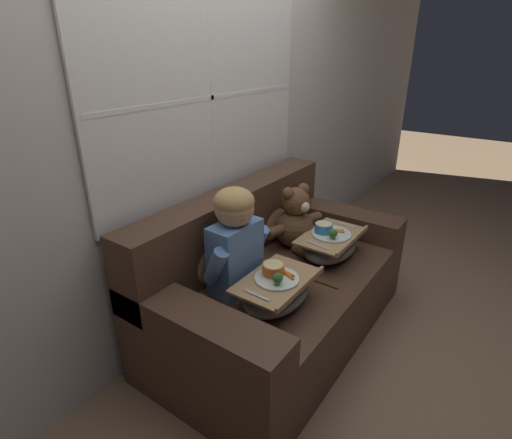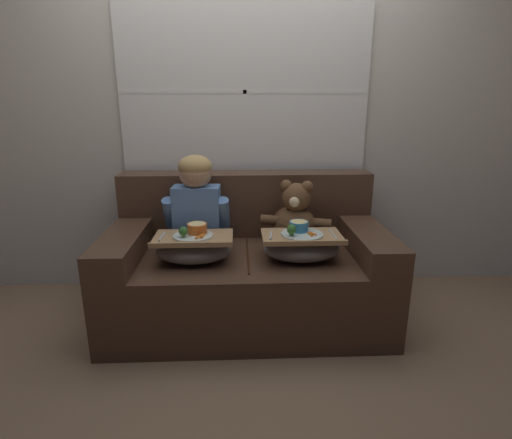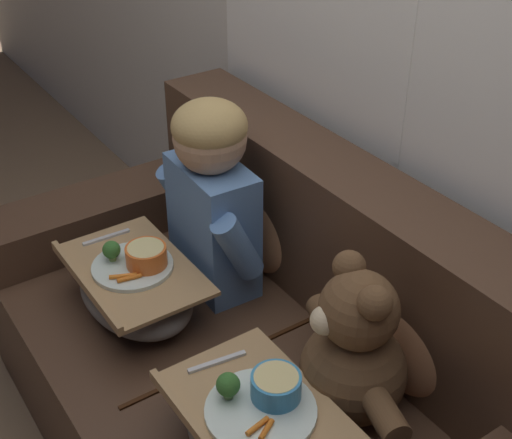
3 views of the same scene
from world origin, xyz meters
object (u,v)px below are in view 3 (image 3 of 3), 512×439
teddy_bear (352,355)px  lap_tray_child (135,287)px  child_figure (211,188)px  lap_tray_teddy (261,433)px  couch (261,377)px  throw_pillow_behind_child (263,214)px  throw_pillow_behind_teddy (409,328)px

teddy_bear → lap_tray_child: (-0.62, -0.25, -0.09)m
child_figure → lap_tray_teddy: 0.71m
couch → lap_tray_teddy: (0.31, -0.21, 0.21)m
throw_pillow_behind_child → couch: bearing=-35.2°
throw_pillow_behind_child → lap_tray_child: bearing=-89.9°
lap_tray_child → lap_tray_teddy: size_ratio=0.98×
couch → teddy_bear: size_ratio=3.74×
throw_pillow_behind_teddy → lap_tray_teddy: size_ratio=0.76×
lap_tray_teddy → throw_pillow_behind_teddy: bearing=89.9°
throw_pillow_behind_teddy → lap_tray_teddy: (-0.00, -0.43, -0.09)m
couch → child_figure: 0.55m
child_figure → throw_pillow_behind_teddy: bearing=15.7°
couch → throw_pillow_behind_teddy: couch is taller
child_figure → lap_tray_child: child_figure is taller
throw_pillow_behind_child → teddy_bear: size_ratio=0.83×
throw_pillow_behind_child → throw_pillow_behind_teddy: 0.62m
lap_tray_child → lap_tray_teddy: bearing=0.0°
teddy_bear → lap_tray_teddy: 0.27m
throw_pillow_behind_child → lap_tray_teddy: size_ratio=0.82×
child_figure → lap_tray_child: (0.00, -0.26, -0.24)m
child_figure → lap_tray_teddy: size_ratio=1.27×
lap_tray_teddy → teddy_bear: bearing=90.2°
throw_pillow_behind_child → teddy_bear: 0.65m
throw_pillow_behind_teddy → lap_tray_child: 0.77m
throw_pillow_behind_child → lap_tray_teddy: (0.62, -0.43, -0.09)m
throw_pillow_behind_child → child_figure: 0.23m
lap_tray_teddy → couch: bearing=145.5°
child_figure → teddy_bear: (0.62, -0.00, -0.14)m
teddy_bear → child_figure: bearing=179.6°
lap_tray_child → lap_tray_teddy: (0.62, 0.00, 0.00)m
teddy_bear → lap_tray_teddy: bearing=-89.8°
child_figure → throw_pillow_behind_child: bearing=90.0°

